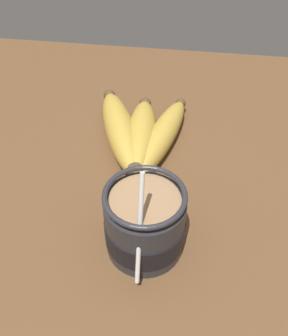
{
  "coord_description": "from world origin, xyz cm",
  "views": [
    {
      "loc": [
        -31.04,
        -3.66,
        40.73
      ],
      "look_at": [
        4.07,
        1.4,
        6.86
      ],
      "focal_mm": 40.0,
      "sensor_mm": 36.0,
      "label": 1
    }
  ],
  "objects": [
    {
      "name": "table",
      "position": [
        0.0,
        0.0,
        1.43
      ],
      "size": [
        92.89,
        92.89,
        2.87
      ],
      "color": "brown",
      "rests_on": "ground"
    },
    {
      "name": "coffee_mug",
      "position": [
        -4.97,
        0.33,
        6.95
      ],
      "size": [
        14.0,
        9.24,
        13.89
      ],
      "color": "#28282D",
      "rests_on": "table"
    },
    {
      "name": "banana_bunch",
      "position": [
        13.57,
        3.63,
        5.02
      ],
      "size": [
        21.48,
        16.33,
        4.52
      ],
      "color": "#4C381E",
      "rests_on": "table"
    }
  ]
}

